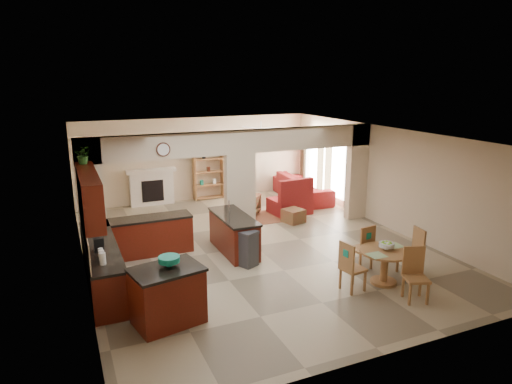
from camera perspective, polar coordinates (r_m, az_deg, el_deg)
name	(u,v)px	position (r m, az deg, el deg)	size (l,w,h in m)	color
floor	(255,246)	(11.50, -0.13, -6.79)	(10.00, 10.00, 0.00)	gray
ceiling	(255,135)	(10.81, -0.14, 7.18)	(10.00, 10.00, 0.00)	white
wall_back	(197,159)	(15.69, -7.43, 4.14)	(8.00, 8.00, 0.00)	beige
wall_front	(391,270)	(7.01, 16.53, -9.37)	(8.00, 8.00, 0.00)	beige
wall_left	(80,211)	(10.23, -21.19, -2.25)	(10.00, 10.00, 0.00)	beige
wall_right	(387,178)	(13.14, 16.09, 1.71)	(10.00, 10.00, 0.00)	beige
partition_left_pier	(91,198)	(11.20, -19.93, -0.73)	(0.60, 0.25, 2.80)	beige
partition_center_pier	(240,195)	(12.05, -2.03, -0.32)	(0.80, 0.25, 2.20)	beige
partition_right_pier	(357,172)	(13.73, 12.49, 2.46)	(0.60, 0.25, 2.80)	beige
partition_header	(239,142)	(11.77, -2.09, 6.29)	(8.00, 0.25, 0.60)	beige
kitchen_counter	(121,252)	(10.33, -16.53, -7.17)	(2.52, 3.29, 1.48)	#3F1407
upper_cabinets	(89,195)	(9.33, -20.13, -0.38)	(0.35, 2.40, 0.90)	#3F1407
peninsula	(234,234)	(11.04, -2.77, -5.22)	(0.70, 1.85, 0.91)	#3F1407
wall_clock	(163,150)	(11.06, -11.52, 5.23)	(0.34, 0.34, 0.03)	#492418
rug	(264,217)	(13.77, 0.98, -3.16)	(1.60, 1.30, 0.01)	brown
fireplace	(152,187)	(15.33, -12.90, 0.66)	(1.60, 0.35, 1.20)	beige
shelving_unit	(208,173)	(15.71, -5.96, 2.34)	(1.00, 0.32, 1.80)	olive
window_a	(339,170)	(14.97, 10.39, 2.75)	(0.02, 0.90, 1.90)	white
window_b	(313,161)	(16.38, 7.09, 3.87)	(0.02, 0.90, 1.90)	white
glazed_door	(325,169)	(15.69, 8.64, 2.80)	(0.02, 0.70, 2.10)	white
drape_a_left	(349,173)	(14.46, 11.57, 2.29)	(0.10, 0.28, 2.30)	#3A1D17
drape_a_right	(328,167)	(15.44, 9.03, 3.16)	(0.10, 0.28, 2.30)	#3A1D17
drape_b_left	(320,164)	(15.85, 8.06, 3.49)	(0.10, 0.28, 2.30)	#3A1D17
drape_b_right	(303,158)	(16.87, 5.94, 4.21)	(0.10, 0.28, 2.30)	#3A1D17
ceiling_fan	(261,129)	(14.17, 0.62, 7.91)	(1.00, 1.00, 0.10)	white
kitchen_island	(168,296)	(8.12, -11.00, -12.59)	(1.31, 1.05, 1.01)	#3F1407
teal_bowl	(169,261)	(7.96, -10.81, -8.49)	(0.37, 0.37, 0.17)	#138268
trash_can	(249,250)	(10.24, -0.94, -7.27)	(0.35, 0.30, 0.75)	#2F2E31
dining_table	(385,261)	(9.75, 15.80, -8.31)	(1.05, 1.05, 0.72)	olive
fruit_bowl	(386,246)	(9.69, 16.00, -6.46)	(0.31, 0.31, 0.16)	#77C129
sofa	(302,187)	(15.81, 5.79, 0.59)	(1.09, 2.79, 0.81)	maroon
chaise	(290,206)	(14.18, 4.23, -1.73)	(1.15, 0.94, 0.46)	maroon
armchair	(247,204)	(13.96, -1.18, -1.56)	(0.69, 0.71, 0.64)	maroon
ottoman	(293,216)	(13.32, 4.71, -2.97)	(0.54, 0.54, 0.39)	maroon
plant	(83,155)	(10.09, -20.80, 4.37)	(0.35, 0.30, 0.39)	#1C4512
chair_north	(364,246)	(10.27, 13.33, -6.56)	(0.48, 0.48, 1.02)	olive
chair_east	(414,250)	(10.34, 19.12, -6.83)	(0.48, 0.48, 1.02)	olive
chair_south	(415,272)	(9.25, 19.24, -9.39)	(0.54, 0.54, 1.02)	olive
chair_west	(350,265)	(9.22, 11.68, -8.92)	(0.47, 0.47, 1.02)	olive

